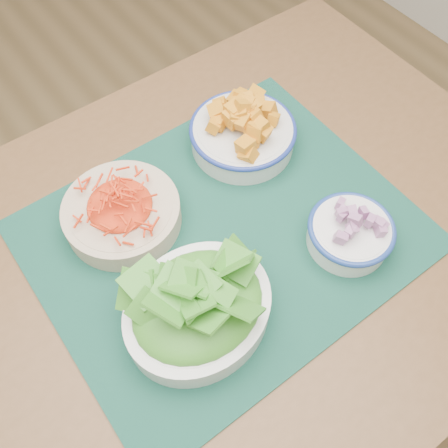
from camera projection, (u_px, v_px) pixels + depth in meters
The scene contains 7 objects.
ground at pixel (177, 340), 1.52m from camera, with size 4.00×4.00×0.00m, color olive.
table at pixel (201, 283), 0.90m from camera, with size 1.28×0.86×0.75m.
placemat at pixel (224, 234), 0.84m from camera, with size 0.61×0.50×0.00m, color #0B2E25.
carrot_bowl at pixel (121, 210), 0.83m from camera, with size 0.22×0.22×0.07m.
squash_bowl at pixel (243, 129), 0.91m from camera, with size 0.20×0.20×0.09m.
lettuce_bowl at pixel (198, 305), 0.72m from camera, with size 0.25×0.22×0.11m.
onion_bowl at pixel (351, 231), 0.80m from camera, with size 0.18×0.18×0.07m.
Camera 1 is at (-0.19, -0.49, 1.48)m, focal length 40.00 mm.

